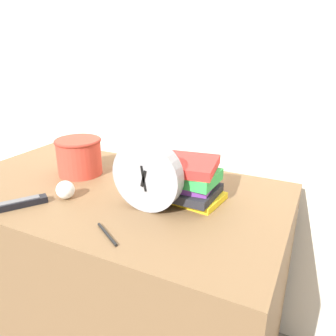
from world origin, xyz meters
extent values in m
cube|color=silver|center=(0.00, 0.76, 1.20)|extent=(6.00, 0.04, 2.40)
cube|color=brown|center=(0.00, 0.34, 0.38)|extent=(1.22, 0.69, 0.77)
cylinder|color=#99999E|center=(0.19, 0.27, 0.88)|extent=(0.22, 0.05, 0.22)
cylinder|color=silver|center=(0.19, 0.26, 0.88)|extent=(0.19, 0.01, 0.19)
cube|color=black|center=(0.19, 0.25, 0.88)|extent=(0.02, 0.01, 0.05)
cube|color=black|center=(0.19, 0.25, 0.88)|extent=(0.02, 0.01, 0.08)
cylinder|color=black|center=(0.19, 0.25, 0.88)|extent=(0.01, 0.01, 0.01)
cube|color=yellow|center=(0.27, 0.40, 0.78)|extent=(0.25, 0.17, 0.02)
cube|color=#232328|center=(0.27, 0.38, 0.80)|extent=(0.21, 0.18, 0.03)
cube|color=#7A3899|center=(0.27, 0.40, 0.83)|extent=(0.19, 0.19, 0.02)
cube|color=green|center=(0.29, 0.38, 0.86)|extent=(0.18, 0.15, 0.04)
cube|color=red|center=(0.28, 0.39, 0.89)|extent=(0.20, 0.20, 0.03)
cylinder|color=#C63D2D|center=(-0.19, 0.41, 0.84)|extent=(0.17, 0.17, 0.14)
torus|color=#9F3024|center=(-0.19, 0.41, 0.90)|extent=(0.18, 0.18, 0.01)
cube|color=black|center=(-0.18, 0.10, 0.78)|extent=(0.13, 0.17, 0.02)
cube|color=#59595E|center=(-0.18, 0.10, 0.79)|extent=(0.09, 0.12, 0.00)
sphere|color=white|center=(-0.09, 0.21, 0.80)|extent=(0.06, 0.06, 0.06)
cylinder|color=black|center=(0.17, 0.09, 0.77)|extent=(0.11, 0.07, 0.01)
camera|label=1|loc=(0.65, -0.52, 1.25)|focal=35.00mm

